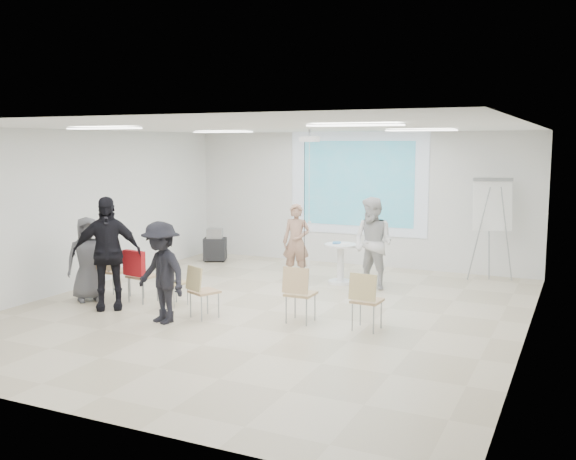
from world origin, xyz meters
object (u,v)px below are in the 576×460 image
at_px(chair_right_far, 365,296).
at_px(laptop, 175,281).
at_px(player_right, 373,238).
at_px(chair_right_inner, 299,290).
at_px(audience_outer, 88,254).
at_px(audience_mid, 161,266).
at_px(av_cart, 215,246).
at_px(chair_left_inner, 172,279).
at_px(audience_left, 106,245).
at_px(pedestal_table, 341,261).
at_px(chair_far_left, 111,267).
at_px(flipchart_easel, 492,205).
at_px(player_left, 296,237).
at_px(chair_left_mid, 139,272).
at_px(chair_center, 200,287).

xyz_separation_m(chair_right_far, laptop, (-3.41, 0.08, -0.09)).
xyz_separation_m(player_right, chair_right_inner, (-0.29, -2.78, -0.44)).
height_order(player_right, audience_outer, player_right).
relative_size(audience_mid, audience_outer, 1.08).
relative_size(chair_right_inner, audience_outer, 0.54).
xyz_separation_m(audience_outer, av_cart, (0.00, 4.21, -0.48)).
xyz_separation_m(chair_left_inner, audience_left, (-0.87, -0.58, 0.61)).
xyz_separation_m(chair_right_inner, av_cart, (-3.94, 3.98, -0.18)).
bearing_deg(pedestal_table, chair_far_left, -138.05).
distance_m(audience_outer, flipchart_easel, 7.76).
distance_m(laptop, audience_outer, 1.67).
height_order(pedestal_table, audience_left, audience_left).
relative_size(player_left, audience_left, 0.81).
bearing_deg(laptop, audience_outer, 27.58).
relative_size(chair_left_inner, chair_right_inner, 0.89).
relative_size(audience_mid, flipchart_easel, 0.86).
bearing_deg(audience_outer, laptop, -37.37).
distance_m(chair_left_mid, chair_left_inner, 0.66).
distance_m(laptop, audience_left, 1.29).
bearing_deg(audience_left, laptop, 0.87).
relative_size(pedestal_table, av_cart, 1.06).
bearing_deg(audience_left, chair_center, -31.44).
bearing_deg(av_cart, chair_left_inner, -91.47).
xyz_separation_m(pedestal_table, audience_outer, (-3.53, -3.17, 0.38)).
bearing_deg(chair_left_mid, player_left, 68.16).
height_order(chair_center, chair_right_far, chair_right_far).
height_order(chair_left_mid, audience_mid, audience_mid).
distance_m(chair_left_mid, chair_right_inner, 3.03).
bearing_deg(chair_far_left, audience_mid, -30.01).
bearing_deg(chair_center, laptop, 172.38).
xyz_separation_m(chair_left_mid, flipchart_easel, (5.25, 4.43, 0.99)).
distance_m(player_right, audience_mid, 4.25).
height_order(pedestal_table, chair_right_inner, chair_right_inner).
xyz_separation_m(chair_center, flipchart_easel, (3.74, 4.84, 1.02)).
height_order(chair_center, audience_mid, audience_mid).
bearing_deg(audience_left, chair_left_inner, -2.34).
height_order(pedestal_table, laptop, pedestal_table).
bearing_deg(audience_outer, audience_mid, -67.07).
height_order(player_right, flipchart_easel, flipchart_easel).
height_order(chair_center, audience_left, audience_left).
xyz_separation_m(pedestal_table, audience_left, (-2.83, -3.48, 0.63)).
distance_m(player_left, chair_right_inner, 3.18).
bearing_deg(chair_far_left, chair_left_mid, -4.81).
bearing_deg(audience_mid, chair_right_inner, 40.94).
xyz_separation_m(audience_left, audience_mid, (1.32, -0.31, -0.19)).
bearing_deg(audience_left, audience_mid, -49.03).
bearing_deg(flipchart_easel, audience_outer, -161.61).
height_order(chair_left_mid, audience_left, audience_left).
distance_m(chair_right_far, audience_outer, 5.01).
height_order(chair_far_left, chair_center, chair_far_left).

